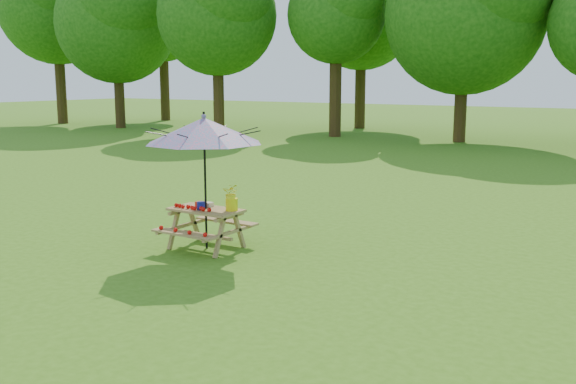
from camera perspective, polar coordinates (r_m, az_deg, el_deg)
The scene contains 5 objects.
picnic_table at distance 10.65m, azimuth -7.28°, elevation -3.30°, with size 1.20×1.32×0.67m.
patio_umbrella at distance 10.40m, azimuth -7.47°, elevation 5.43°, with size 2.39×2.39×2.25m.
produce_bins at distance 10.62m, azimuth -7.60°, elevation -1.15°, with size 0.26×0.40×0.13m.
tomatoes_row at distance 10.53m, azimuth -8.57°, elevation -1.37°, with size 0.77×0.13×0.07m, color red, non-canonical shape.
flower_bucket at distance 10.35m, azimuth -5.04°, elevation -0.39°, with size 0.34×0.32×0.44m.
Camera 1 is at (8.94, -4.83, 2.78)m, focal length 40.00 mm.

